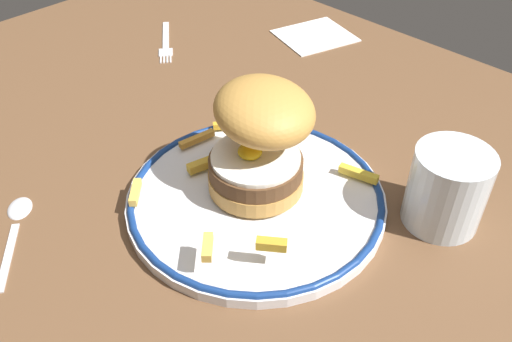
% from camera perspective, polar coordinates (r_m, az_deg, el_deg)
% --- Properties ---
extents(ground_plane, '(1.35, 0.90, 0.04)m').
position_cam_1_polar(ground_plane, '(0.61, 3.51, -5.22)').
color(ground_plane, brown).
extents(dinner_plate, '(0.28, 0.28, 0.02)m').
position_cam_1_polar(dinner_plate, '(0.60, 0.00, -2.77)').
color(dinner_plate, silver).
rests_on(dinner_plate, ground_plane).
extents(burger, '(0.13, 0.13, 0.12)m').
position_cam_1_polar(burger, '(0.57, 0.49, 3.55)').
color(burger, '#B8843E').
rests_on(burger, dinner_plate).
extents(fries_pile, '(0.22, 0.23, 0.03)m').
position_cam_1_polar(fries_pile, '(0.60, -1.24, -0.05)').
color(fries_pile, gold).
rests_on(fries_pile, dinner_plate).
extents(water_glass, '(0.08, 0.08, 0.09)m').
position_cam_1_polar(water_glass, '(0.59, 19.26, -2.09)').
color(water_glass, silver).
rests_on(water_glass, ground_plane).
extents(fork, '(0.12, 0.10, 0.00)m').
position_cam_1_polar(fork, '(0.93, -9.43, 13.16)').
color(fork, silver).
rests_on(fork, ground_plane).
extents(spoon, '(0.12, 0.09, 0.01)m').
position_cam_1_polar(spoon, '(0.64, -23.76, -4.32)').
color(spoon, silver).
rests_on(spoon, ground_plane).
extents(napkin, '(0.13, 0.14, 0.00)m').
position_cam_1_polar(napkin, '(0.94, 6.18, 13.94)').
color(napkin, white).
rests_on(napkin, ground_plane).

